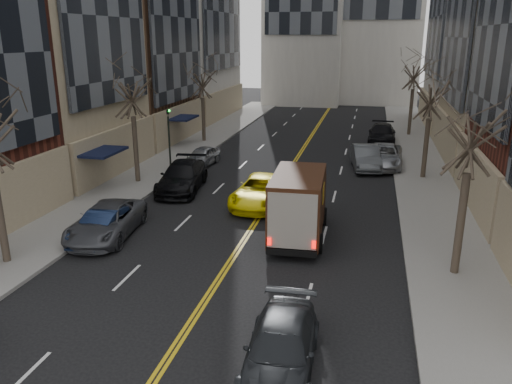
# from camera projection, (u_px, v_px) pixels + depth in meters

# --- Properties ---
(sidewalk_left) EXTENTS (4.00, 66.00, 0.15)m
(sidewalk_left) POSITION_uv_depth(u_px,v_px,m) (176.00, 157.00, 38.02)
(sidewalk_left) COLOR slate
(sidewalk_left) RESTS_ON ground
(sidewalk_right) EXTENTS (4.00, 66.00, 0.15)m
(sidewalk_right) POSITION_uv_depth(u_px,v_px,m) (423.00, 170.00, 34.17)
(sidewalk_right) COLOR slate
(sidewalk_right) RESTS_ON ground
(tree_lf_mid) EXTENTS (3.20, 3.20, 8.91)m
(tree_lf_mid) POSITION_uv_depth(u_px,v_px,m) (130.00, 76.00, 29.52)
(tree_lf_mid) COLOR #382D23
(tree_lf_mid) RESTS_ON sidewalk_left
(tree_lf_far) EXTENTS (3.20, 3.20, 8.12)m
(tree_lf_far) POSITION_uv_depth(u_px,v_px,m) (202.00, 71.00, 41.78)
(tree_lf_far) COLOR #382D23
(tree_lf_far) RESTS_ON sidewalk_left
(tree_rt_near) EXTENTS (3.20, 3.20, 8.71)m
(tree_rt_near) POSITION_uv_depth(u_px,v_px,m) (476.00, 109.00, 17.43)
(tree_rt_near) COLOR #382D23
(tree_rt_near) RESTS_ON sidewalk_right
(tree_rt_mid) EXTENTS (3.20, 3.20, 8.32)m
(tree_rt_mid) POSITION_uv_depth(u_px,v_px,m) (432.00, 82.00, 30.53)
(tree_rt_mid) COLOR #382D23
(tree_rt_mid) RESTS_ON sidewalk_right
(tree_rt_far) EXTENTS (3.20, 3.20, 9.11)m
(tree_rt_far) POSITION_uv_depth(u_px,v_px,m) (415.00, 61.00, 44.31)
(tree_rt_far) COLOR #382D23
(tree_rt_far) RESTS_ON sidewalk_right
(traffic_signal) EXTENTS (0.29, 0.26, 4.70)m
(traffic_signal) POSITION_uv_depth(u_px,v_px,m) (169.00, 134.00, 32.21)
(traffic_signal) COLOR black
(traffic_signal) RESTS_ON sidewalk_left
(ups_truck) EXTENTS (2.57, 5.87, 3.17)m
(ups_truck) POSITION_uv_depth(u_px,v_px,m) (299.00, 205.00, 22.51)
(ups_truck) COLOR black
(ups_truck) RESTS_ON ground
(observer_sedan) EXTENTS (2.09, 4.78, 1.37)m
(observer_sedan) POSITION_uv_depth(u_px,v_px,m) (281.00, 349.00, 13.69)
(observer_sedan) COLOR black
(observer_sedan) RESTS_ON ground
(taxi) EXTENTS (2.86, 5.74, 1.56)m
(taxi) POSITION_uv_depth(u_px,v_px,m) (262.00, 191.00, 27.27)
(taxi) COLOR yellow
(taxi) RESTS_ON ground
(pedestrian) EXTENTS (0.50, 0.73, 1.91)m
(pedestrian) POSITION_uv_depth(u_px,v_px,m) (272.00, 210.00, 23.76)
(pedestrian) COLOR black
(pedestrian) RESTS_ON ground
(parked_lf_b) EXTENTS (1.46, 4.13, 1.36)m
(parked_lf_b) POSITION_uv_depth(u_px,v_px,m) (103.00, 225.00, 22.65)
(parked_lf_b) COLOR #131F3B
(parked_lf_b) RESTS_ON ground
(parked_lf_c) EXTENTS (3.06, 5.56, 1.47)m
(parked_lf_c) POSITION_uv_depth(u_px,v_px,m) (106.00, 221.00, 22.92)
(parked_lf_c) COLOR #45474C
(parked_lf_c) RESTS_ON ground
(parked_lf_d) EXTENTS (3.04, 5.95, 1.65)m
(parked_lf_d) POSITION_uv_depth(u_px,v_px,m) (182.00, 177.00, 29.87)
(parked_lf_d) COLOR black
(parked_lf_d) RESTS_ON ground
(parked_lf_e) EXTENTS (2.01, 4.06, 1.33)m
(parked_lf_e) POSITION_uv_depth(u_px,v_px,m) (202.00, 156.00, 35.57)
(parked_lf_e) COLOR #9FA2A6
(parked_lf_e) RESTS_ON ground
(parked_rt_a) EXTENTS (2.36, 5.08, 1.61)m
(parked_rt_a) POSITION_uv_depth(u_px,v_px,m) (366.00, 157.00, 34.69)
(parked_rt_a) COLOR #474A4E
(parked_rt_a) RESTS_ON ground
(parked_rt_b) EXTENTS (2.84, 5.74, 1.56)m
(parked_rt_b) POSITION_uv_depth(u_px,v_px,m) (383.00, 156.00, 35.21)
(parked_rt_b) COLOR #A7AAAF
(parked_rt_b) RESTS_ON ground
(parked_rt_c) EXTENTS (2.40, 5.60, 1.61)m
(parked_rt_c) POSITION_uv_depth(u_px,v_px,m) (382.00, 134.00, 42.92)
(parked_rt_c) COLOR black
(parked_rt_c) RESTS_ON ground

